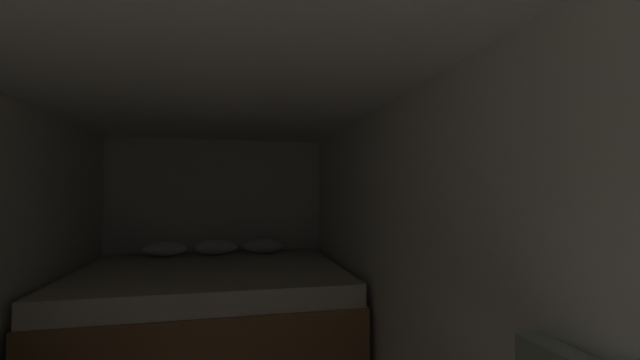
% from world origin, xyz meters
% --- Properties ---
extents(wall_back, '(2.76, 0.05, 2.12)m').
position_xyz_m(wall_back, '(0.00, 4.95, 1.06)').
color(wall_back, silver).
rests_on(wall_back, ground).
extents(wall_right, '(0.05, 5.37, 2.12)m').
position_xyz_m(wall_right, '(1.36, 2.24, 1.06)').
color(wall_right, silver).
rests_on(wall_right, ground).
extents(ceiling_slab, '(2.76, 5.37, 0.05)m').
position_xyz_m(ceiling_slab, '(0.00, 2.24, 2.15)').
color(ceiling_slab, white).
rests_on(ceiling_slab, wall_left).
extents(bed, '(2.54, 2.09, 0.88)m').
position_xyz_m(bed, '(0.00, 3.85, 0.36)').
color(bed, olive).
rests_on(bed, ground).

